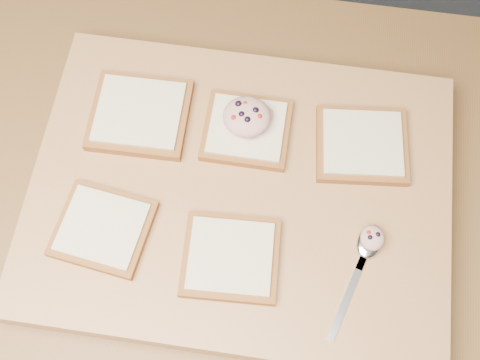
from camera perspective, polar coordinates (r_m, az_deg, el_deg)
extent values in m
plane|color=#515459|center=(1.69, -5.53, -13.53)|extent=(4.00, 4.00, 0.00)
cube|color=slate|center=(1.28, -7.23, -10.51)|extent=(1.90, 0.75, 0.84)
cube|color=brown|center=(0.85, -10.76, -4.04)|extent=(2.00, 0.80, 0.06)
cube|color=#AC7B49|center=(0.80, 0.00, -1.37)|extent=(0.54, 0.41, 0.04)
cube|color=brown|center=(0.82, -9.47, 6.10)|extent=(0.13, 0.12, 0.01)
cube|color=beige|center=(0.82, -9.57, 6.41)|extent=(0.11, 0.10, 0.00)
cube|color=brown|center=(0.80, 0.63, 4.75)|extent=(0.11, 0.10, 0.01)
cube|color=beige|center=(0.80, 0.63, 5.02)|extent=(0.10, 0.09, 0.00)
cube|color=brown|center=(0.81, 11.46, 3.26)|extent=(0.13, 0.12, 0.01)
cube|color=beige|center=(0.80, 11.57, 3.52)|extent=(0.11, 0.10, 0.00)
cube|color=brown|center=(0.77, -12.85, -4.53)|extent=(0.13, 0.12, 0.01)
cube|color=beige|center=(0.76, -12.97, -4.34)|extent=(0.11, 0.10, 0.00)
cube|color=brown|center=(0.74, -0.89, -7.37)|extent=(0.12, 0.11, 0.01)
cube|color=beige|center=(0.73, -0.90, -7.20)|extent=(0.11, 0.10, 0.00)
ellipsoid|color=#D49688|center=(0.79, 0.66, 6.03)|extent=(0.06, 0.06, 0.03)
sphere|color=black|center=(0.78, 1.48, 6.60)|extent=(0.01, 0.01, 0.01)
sphere|color=black|center=(0.78, -0.15, 7.21)|extent=(0.01, 0.01, 0.01)
sphere|color=black|center=(0.77, 0.71, 5.73)|extent=(0.01, 0.01, 0.01)
sphere|color=black|center=(0.77, 0.16, 6.22)|extent=(0.01, 0.01, 0.01)
sphere|color=#A5140C|center=(0.77, 1.87, 6.03)|extent=(0.01, 0.01, 0.01)
sphere|color=#A5140C|center=(0.78, 0.49, 7.23)|extent=(0.01, 0.01, 0.01)
sphere|color=#A5140C|center=(0.77, -0.59, 5.93)|extent=(0.01, 0.01, 0.01)
ellipsoid|color=silver|center=(0.76, 12.24, -5.69)|extent=(0.04, 0.05, 0.01)
cube|color=silver|center=(0.76, 11.57, -7.33)|extent=(0.02, 0.03, 0.00)
cube|color=silver|center=(0.74, 10.19, -10.75)|extent=(0.04, 0.11, 0.00)
ellipsoid|color=#D49688|center=(0.75, 12.44, -5.39)|extent=(0.03, 0.03, 0.02)
sphere|color=black|center=(0.75, 12.92, -5.08)|extent=(0.01, 0.01, 0.01)
sphere|color=black|center=(0.74, 12.23, -5.36)|extent=(0.01, 0.01, 0.01)
sphere|color=#A5140C|center=(0.75, 12.11, -4.91)|extent=(0.01, 0.01, 0.01)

